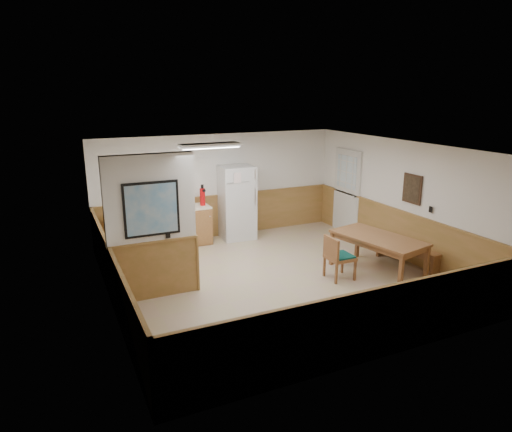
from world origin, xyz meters
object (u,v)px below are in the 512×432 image
dining_chair (336,255)px  fire_extinguisher (203,196)px  refrigerator (237,202)px  soap_bottle (123,209)px  dining_table (378,241)px  dining_bench (408,250)px

dining_chair → fire_extinguisher: (-1.57, 3.16, 0.62)m
refrigerator → dining_chair: (0.72, -3.13, -0.39)m
dining_chair → soap_bottle: size_ratio=4.26×
refrigerator → dining_table: 3.61m
fire_extinguisher → soap_bottle: 1.80m
dining_table → dining_bench: (0.85, 0.05, -0.32)m
refrigerator → dining_chair: refrigerator is taller
dining_chair → soap_bottle: bearing=137.6°
dining_table → dining_chair: dining_chair is taller
dining_bench → fire_extinguisher: fire_extinguisher is taller
refrigerator → dining_chair: 3.24m
refrigerator → dining_table: size_ratio=0.91×
dining_chair → dining_bench: bearing=0.1°
dining_table → dining_bench: bearing=-8.4°
refrigerator → fire_extinguisher: refrigerator is taller
refrigerator → dining_table: refrigerator is taller
dining_bench → dining_chair: size_ratio=1.77×
refrigerator → dining_table: (1.64, -3.21, -0.23)m
dining_bench → soap_bottle: bearing=140.6°
dining_bench → dining_table: bearing=176.1°
dining_bench → fire_extinguisher: 4.68m
dining_table → soap_bottle: size_ratio=9.75×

